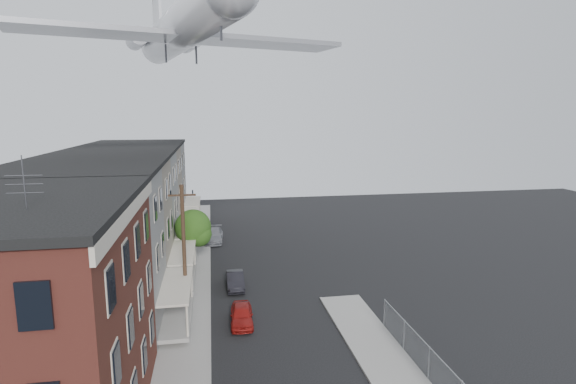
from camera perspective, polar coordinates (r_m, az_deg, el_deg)
The scene contains 14 objects.
sidewalk_left at distance 38.01m, azimuth -12.14°, elevation -11.08°, with size 3.00×62.00×0.12m, color gray.
curb_left at distance 37.97m, azimuth -9.92°, elevation -11.01°, with size 0.15×62.00×0.14m, color gray.
corner_building at distance 21.95m, azimuth -32.24°, elevation -14.11°, with size 10.31×12.30×12.15m.
row_house_a at distance 30.39m, azimuth -25.41°, elevation -7.13°, with size 11.98×7.00×10.30m.
row_house_b at distance 36.94m, azimuth -22.55°, elevation -4.01°, with size 11.98×7.00×10.30m.
row_house_c at distance 43.63m, azimuth -20.57°, elevation -1.84°, with size 11.98×7.00×10.30m.
row_house_d at distance 50.40m, azimuth -19.12°, elevation -0.24°, with size 11.98×7.00×10.30m.
row_house_e at distance 57.23m, azimuth -18.02°, elevation 0.98°, with size 11.98×7.00×10.30m.
utility_pole at distance 30.86m, azimuth -13.07°, elevation -7.03°, with size 1.80×0.26×9.00m.
street_tree at distance 40.72m, azimuth -11.79°, elevation -4.64°, with size 3.22×3.20×5.20m.
car_near at distance 30.45m, azimuth -5.91°, elevation -15.25°, with size 1.45×3.61×1.23m, color maroon.
car_mid at distance 36.17m, azimuth -6.72°, elevation -11.08°, with size 1.31×3.75×1.24m, color black.
car_far at distance 48.92m, azimuth -9.41°, elevation -5.46°, with size 1.90×4.68×1.36m, color slate.
airplane at distance 37.90m, azimuth -13.40°, elevation 19.62°, with size 24.15×27.61×7.96m.
Camera 1 is at (-3.67, -11.50, 13.53)m, focal length 28.00 mm.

